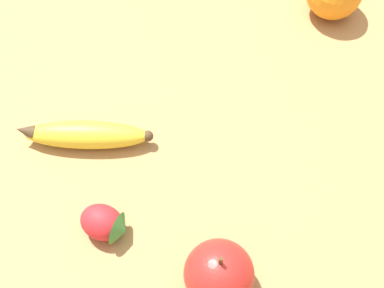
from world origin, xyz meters
name	(u,v)px	position (x,y,z in m)	size (l,w,h in m)	color
ground_plane	(219,118)	(0.00, 0.00, 0.00)	(3.00, 3.00, 0.00)	#A87A47
banana	(85,135)	(-0.18, -0.02, 0.02)	(0.18, 0.06, 0.04)	yellow
strawberry	(105,224)	(-0.15, -0.15, 0.02)	(0.07, 0.06, 0.04)	red
apple	(219,274)	(-0.03, -0.23, 0.03)	(0.08, 0.08, 0.08)	red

